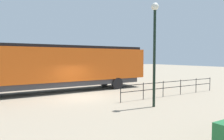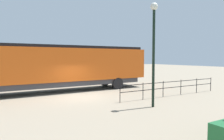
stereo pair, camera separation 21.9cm
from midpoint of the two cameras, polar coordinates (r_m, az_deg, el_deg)
The scene contains 4 objects.
ground_plane at distance 15.82m, azimuth -9.26°, elevation -7.48°, with size 120.00×120.00×0.00m, color gray.
locomotive at distance 18.47m, azimuth -14.30°, elevation 1.15°, with size 2.92×17.07×4.04m.
lamp_post at distance 12.57m, azimuth 11.29°, elevation 8.32°, with size 0.44×0.44×6.23m.
platform_fence at distance 16.70m, azimuth 16.07°, elevation -4.25°, with size 0.05×9.72×1.22m.
Camera 1 is at (14.39, -5.79, 2.98)m, focal length 32.78 mm.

